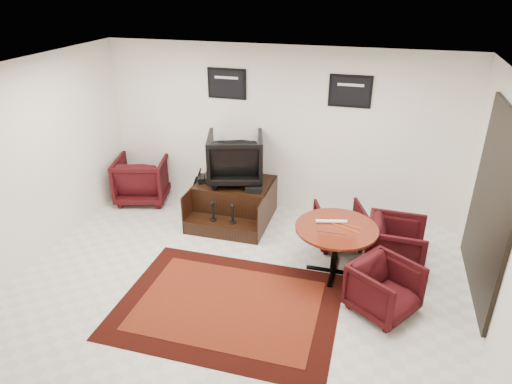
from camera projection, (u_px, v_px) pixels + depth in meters
The scene contains 16 objects.
ground at pixel (235, 290), 6.04m from camera, with size 6.00×6.00×0.00m, color silver.
room_shell at pixel (268, 165), 5.27m from camera, with size 6.02×5.02×2.81m.
area_rug at pixel (228, 305), 5.75m from camera, with size 2.72×2.04×0.01m.
shine_podium at pixel (234, 202), 7.68m from camera, with size 1.25×1.28×0.64m.
shine_chair at pixel (235, 155), 7.46m from camera, with size 0.88×0.82×0.91m, color black.
shoes_pair at pixel (205, 179), 7.60m from camera, with size 0.28×0.31×0.10m.
polish_kit at pixel (254, 189), 7.24m from camera, with size 0.25×0.17×0.09m, color black.
umbrella_black at pixel (191, 195), 7.73m from camera, with size 0.29×0.11×0.78m, color black, non-canonical shape.
umbrella_hooked at pixel (195, 189), 7.81m from camera, with size 0.33×0.12×0.88m, color black, non-canonical shape.
armchair_side at pixel (142, 177), 8.25m from camera, with size 0.89×0.83×0.91m, color black.
meeting_table at pixel (336, 233), 6.12m from camera, with size 1.11×1.11×0.72m.
table_chair_back at pixel (339, 223), 6.92m from camera, with size 0.69×0.64×0.71m, color black.
table_chair_window at pixel (396, 243), 6.34m from camera, with size 0.78×0.73×0.80m, color black.
table_chair_corner at pixel (385, 286), 5.51m from camera, with size 0.71×0.66×0.73m, color black.
paper_roll at pixel (331, 221), 6.17m from camera, with size 0.05×0.05×0.42m, color white.
table_clutter at pixel (342, 228), 6.06m from camera, with size 0.57×0.35×0.01m.
Camera 1 is at (1.59, -4.62, 3.78)m, focal length 32.00 mm.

